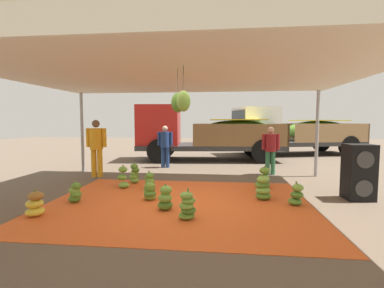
{
  "coord_description": "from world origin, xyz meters",
  "views": [
    {
      "loc": [
        0.89,
        -5.6,
        1.7
      ],
      "look_at": [
        0.13,
        1.39,
        1.13
      ],
      "focal_mm": 25.98,
      "sensor_mm": 36.0,
      "label": 1
    }
  ],
  "objects_px": {
    "banana_bunch_2": "(75,193)",
    "banana_bunch_8": "(165,199)",
    "banana_bunch_4": "(187,206)",
    "banana_bunch_0": "(35,205)",
    "banana_bunch_1": "(263,188)",
    "banana_bunch_10": "(123,178)",
    "banana_bunch_6": "(150,191)",
    "cargo_truck_main": "(204,133)",
    "worker_2": "(271,147)",
    "banana_bunch_7": "(134,174)",
    "banana_bunch_5": "(296,195)",
    "worker_1": "(96,144)",
    "banana_bunch_9": "(149,181)",
    "speaker_stack": "(359,172)",
    "worker_0": "(165,143)",
    "cargo_truck_far": "(292,131)",
    "banana_bunch_3": "(264,179)"
  },
  "relations": [
    {
      "from": "banana_bunch_0",
      "to": "worker_2",
      "type": "bearing_deg",
      "value": 42.67
    },
    {
      "from": "worker_0",
      "to": "banana_bunch_0",
      "type": "bearing_deg",
      "value": -102.77
    },
    {
      "from": "worker_1",
      "to": "banana_bunch_2",
      "type": "bearing_deg",
      "value": -73.94
    },
    {
      "from": "banana_bunch_2",
      "to": "worker_2",
      "type": "xyz_separation_m",
      "value": [
        4.59,
        3.64,
        0.68
      ]
    },
    {
      "from": "banana_bunch_5",
      "to": "banana_bunch_8",
      "type": "height_order",
      "value": "banana_bunch_8"
    },
    {
      "from": "cargo_truck_main",
      "to": "banana_bunch_9",
      "type": "bearing_deg",
      "value": -100.29
    },
    {
      "from": "banana_bunch_0",
      "to": "banana_bunch_8",
      "type": "bearing_deg",
      "value": 14.37
    },
    {
      "from": "banana_bunch_3",
      "to": "banana_bunch_9",
      "type": "bearing_deg",
      "value": -170.55
    },
    {
      "from": "banana_bunch_0",
      "to": "banana_bunch_1",
      "type": "height_order",
      "value": "banana_bunch_1"
    },
    {
      "from": "banana_bunch_2",
      "to": "banana_bunch_4",
      "type": "height_order",
      "value": "banana_bunch_4"
    },
    {
      "from": "cargo_truck_main",
      "to": "cargo_truck_far",
      "type": "xyz_separation_m",
      "value": [
        4.36,
        2.59,
        0.0
      ]
    },
    {
      "from": "banana_bunch_10",
      "to": "worker_2",
      "type": "xyz_separation_m",
      "value": [
        4.04,
        2.31,
        0.63
      ]
    },
    {
      "from": "banana_bunch_1",
      "to": "banana_bunch_0",
      "type": "bearing_deg",
      "value": -160.36
    },
    {
      "from": "banana_bunch_1",
      "to": "banana_bunch_2",
      "type": "relative_size",
      "value": 1.21
    },
    {
      "from": "banana_bunch_5",
      "to": "worker_2",
      "type": "distance_m",
      "value": 3.43
    },
    {
      "from": "banana_bunch_5",
      "to": "worker_2",
      "type": "xyz_separation_m",
      "value": [
        0.05,
        3.36,
        0.68
      ]
    },
    {
      "from": "worker_0",
      "to": "banana_bunch_6",
      "type": "bearing_deg",
      "value": -82.72
    },
    {
      "from": "banana_bunch_9",
      "to": "speaker_stack",
      "type": "bearing_deg",
      "value": -3.71
    },
    {
      "from": "banana_bunch_2",
      "to": "banana_bunch_8",
      "type": "relative_size",
      "value": 0.92
    },
    {
      "from": "banana_bunch_0",
      "to": "worker_2",
      "type": "height_order",
      "value": "worker_2"
    },
    {
      "from": "banana_bunch_6",
      "to": "speaker_stack",
      "type": "xyz_separation_m",
      "value": [
        4.5,
        0.58,
        0.41
      ]
    },
    {
      "from": "banana_bunch_3",
      "to": "worker_0",
      "type": "height_order",
      "value": "worker_0"
    },
    {
      "from": "cargo_truck_main",
      "to": "worker_0",
      "type": "relative_size",
      "value": 4.14
    },
    {
      "from": "banana_bunch_7",
      "to": "banana_bunch_10",
      "type": "bearing_deg",
      "value": -99.87
    },
    {
      "from": "banana_bunch_7",
      "to": "worker_0",
      "type": "bearing_deg",
      "value": 83.53
    },
    {
      "from": "banana_bunch_8",
      "to": "banana_bunch_7",
      "type": "bearing_deg",
      "value": 120.77
    },
    {
      "from": "worker_0",
      "to": "worker_1",
      "type": "xyz_separation_m",
      "value": [
        -1.73,
        -1.95,
        0.12
      ]
    },
    {
      "from": "worker_2",
      "to": "banana_bunch_9",
      "type": "bearing_deg",
      "value": -144.07
    },
    {
      "from": "banana_bunch_6",
      "to": "banana_bunch_7",
      "type": "relative_size",
      "value": 0.74
    },
    {
      "from": "banana_bunch_4",
      "to": "worker_1",
      "type": "bearing_deg",
      "value": 133.32
    },
    {
      "from": "banana_bunch_4",
      "to": "banana_bunch_5",
      "type": "relative_size",
      "value": 1.12
    },
    {
      "from": "banana_bunch_8",
      "to": "cargo_truck_far",
      "type": "distance_m",
      "value": 10.77
    },
    {
      "from": "speaker_stack",
      "to": "banana_bunch_4",
      "type": "bearing_deg",
      "value": -154.94
    },
    {
      "from": "banana_bunch_0",
      "to": "banana_bunch_10",
      "type": "bearing_deg",
      "value": 69.18
    },
    {
      "from": "banana_bunch_3",
      "to": "banana_bunch_8",
      "type": "distance_m",
      "value": 2.91
    },
    {
      "from": "banana_bunch_7",
      "to": "cargo_truck_far",
      "type": "bearing_deg",
      "value": 51.24
    },
    {
      "from": "banana_bunch_7",
      "to": "cargo_truck_main",
      "type": "bearing_deg",
      "value": 71.55
    },
    {
      "from": "banana_bunch_0",
      "to": "banana_bunch_1",
      "type": "distance_m",
      "value": 4.48
    },
    {
      "from": "banana_bunch_4",
      "to": "cargo_truck_far",
      "type": "distance_m",
      "value": 11.0
    },
    {
      "from": "banana_bunch_4",
      "to": "worker_0",
      "type": "distance_m",
      "value": 5.61
    },
    {
      "from": "banana_bunch_6",
      "to": "cargo_truck_main",
      "type": "xyz_separation_m",
      "value": [
        0.77,
        6.46,
        1.0
      ]
    },
    {
      "from": "banana_bunch_7",
      "to": "speaker_stack",
      "type": "height_order",
      "value": "speaker_stack"
    },
    {
      "from": "banana_bunch_0",
      "to": "banana_bunch_5",
      "type": "relative_size",
      "value": 0.98
    },
    {
      "from": "banana_bunch_0",
      "to": "banana_bunch_4",
      "type": "xyz_separation_m",
      "value": [
        2.74,
        0.11,
        0.03
      ]
    },
    {
      "from": "banana_bunch_2",
      "to": "worker_2",
      "type": "relative_size",
      "value": 0.3
    },
    {
      "from": "banana_bunch_0",
      "to": "banana_bunch_4",
      "type": "relative_size",
      "value": 0.88
    },
    {
      "from": "banana_bunch_10",
      "to": "banana_bunch_4",
      "type": "bearing_deg",
      "value": -47.36
    },
    {
      "from": "banana_bunch_4",
      "to": "worker_2",
      "type": "height_order",
      "value": "worker_2"
    },
    {
      "from": "banana_bunch_1",
      "to": "speaker_stack",
      "type": "distance_m",
      "value": 2.12
    },
    {
      "from": "banana_bunch_1",
      "to": "banana_bunch_6",
      "type": "distance_m",
      "value": 2.45
    }
  ]
}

